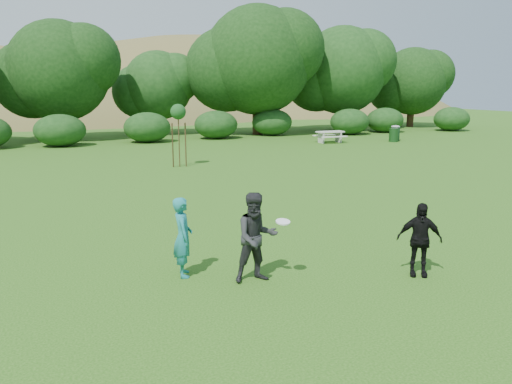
{
  "coord_description": "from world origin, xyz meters",
  "views": [
    {
      "loc": [
        -4.33,
        -7.94,
        3.57
      ],
      "look_at": [
        0.0,
        3.0,
        1.1
      ],
      "focal_mm": 35.0,
      "sensor_mm": 36.0,
      "label": 1
    }
  ],
  "objects_px": {
    "sapling": "(178,114)",
    "trash_can_lidded": "(395,133)",
    "player_teal": "(183,237)",
    "picnic_table": "(330,135)",
    "player_grey": "(256,237)",
    "trash_can_near": "(394,135)",
    "player_black": "(419,239)"
  },
  "relations": [
    {
      "from": "player_teal",
      "to": "player_grey",
      "type": "distance_m",
      "value": 1.44
    },
    {
      "from": "trash_can_near",
      "to": "trash_can_lidded",
      "type": "distance_m",
      "value": 0.78
    },
    {
      "from": "player_grey",
      "to": "player_black",
      "type": "relative_size",
      "value": 1.18
    },
    {
      "from": "sapling",
      "to": "player_black",
      "type": "bearing_deg",
      "value": -85.41
    },
    {
      "from": "player_teal",
      "to": "player_grey",
      "type": "height_order",
      "value": "player_grey"
    },
    {
      "from": "picnic_table",
      "to": "trash_can_lidded",
      "type": "xyz_separation_m",
      "value": [
        4.8,
        -0.49,
        0.02
      ]
    },
    {
      "from": "player_grey",
      "to": "trash_can_near",
      "type": "distance_m",
      "value": 26.2
    },
    {
      "from": "player_teal",
      "to": "sapling",
      "type": "relative_size",
      "value": 0.54
    },
    {
      "from": "trash_can_near",
      "to": "trash_can_lidded",
      "type": "height_order",
      "value": "trash_can_lidded"
    },
    {
      "from": "player_black",
      "to": "trash_can_near",
      "type": "relative_size",
      "value": 1.6
    },
    {
      "from": "player_grey",
      "to": "trash_can_lidded",
      "type": "xyz_separation_m",
      "value": [
        18.11,
        19.98,
        -0.31
      ]
    },
    {
      "from": "player_teal",
      "to": "picnic_table",
      "type": "distance_m",
      "value": 24.47
    },
    {
      "from": "player_grey",
      "to": "sapling",
      "type": "distance_m",
      "value": 14.33
    },
    {
      "from": "sapling",
      "to": "picnic_table",
      "type": "height_order",
      "value": "sapling"
    },
    {
      "from": "trash_can_lidded",
      "to": "player_teal",
      "type": "bearing_deg",
      "value": -135.17
    },
    {
      "from": "sapling",
      "to": "picnic_table",
      "type": "xyz_separation_m",
      "value": [
        11.5,
        6.35,
        -1.9
      ]
    },
    {
      "from": "player_black",
      "to": "picnic_table",
      "type": "distance_m",
      "value": 23.71
    },
    {
      "from": "player_teal",
      "to": "trash_can_lidded",
      "type": "xyz_separation_m",
      "value": [
        19.32,
        19.21,
        -0.23
      ]
    },
    {
      "from": "player_grey",
      "to": "picnic_table",
      "type": "distance_m",
      "value": 24.42
    },
    {
      "from": "trash_can_near",
      "to": "picnic_table",
      "type": "height_order",
      "value": "trash_can_near"
    },
    {
      "from": "player_black",
      "to": "trash_can_near",
      "type": "xyz_separation_m",
      "value": [
        14.56,
        20.31,
        -0.27
      ]
    },
    {
      "from": "player_grey",
      "to": "picnic_table",
      "type": "xyz_separation_m",
      "value": [
        13.31,
        20.47,
        -0.33
      ]
    },
    {
      "from": "player_teal",
      "to": "player_black",
      "type": "distance_m",
      "value": 4.53
    },
    {
      "from": "sapling",
      "to": "trash_can_lidded",
      "type": "height_order",
      "value": "sapling"
    },
    {
      "from": "player_teal",
      "to": "player_grey",
      "type": "xyz_separation_m",
      "value": [
        1.21,
        -0.77,
        0.07
      ]
    },
    {
      "from": "player_black",
      "to": "sapling",
      "type": "relative_size",
      "value": 0.51
    },
    {
      "from": "picnic_table",
      "to": "trash_can_near",
      "type": "bearing_deg",
      "value": -13.75
    },
    {
      "from": "player_teal",
      "to": "player_black",
      "type": "height_order",
      "value": "player_teal"
    },
    {
      "from": "player_grey",
      "to": "sapling",
      "type": "height_order",
      "value": "sapling"
    },
    {
      "from": "picnic_table",
      "to": "trash_can_lidded",
      "type": "bearing_deg",
      "value": -5.88
    },
    {
      "from": "player_teal",
      "to": "trash_can_near",
      "type": "xyz_separation_m",
      "value": [
        18.78,
        18.66,
        -0.33
      ]
    },
    {
      "from": "trash_can_lidded",
      "to": "sapling",
      "type": "bearing_deg",
      "value": -160.26
    }
  ]
}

